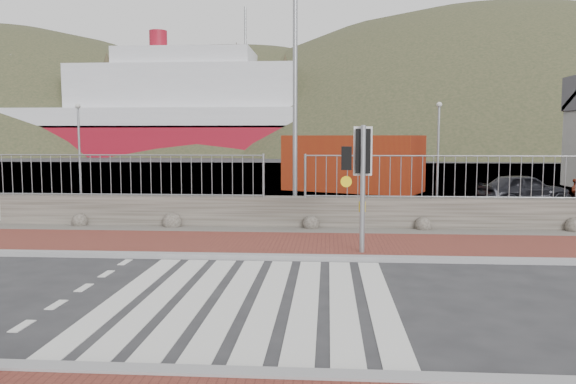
# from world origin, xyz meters

# --- Properties ---
(ground) EXTENTS (220.00, 220.00, 0.00)m
(ground) POSITION_xyz_m (0.00, 0.00, 0.00)
(ground) COLOR #28282B
(ground) RESTS_ON ground
(sidewalk_far) EXTENTS (40.00, 3.00, 0.08)m
(sidewalk_far) POSITION_xyz_m (0.00, 4.50, 0.04)
(sidewalk_far) COLOR brown
(sidewalk_far) RESTS_ON ground
(kerb_near) EXTENTS (40.00, 0.25, 0.12)m
(kerb_near) POSITION_xyz_m (0.00, -3.00, 0.05)
(kerb_near) COLOR gray
(kerb_near) RESTS_ON ground
(kerb_far) EXTENTS (40.00, 0.25, 0.12)m
(kerb_far) POSITION_xyz_m (0.00, 3.00, 0.05)
(kerb_far) COLOR gray
(kerb_far) RESTS_ON ground
(zebra_crossing) EXTENTS (4.62, 5.60, 0.01)m
(zebra_crossing) POSITION_xyz_m (-0.00, 0.00, 0.01)
(zebra_crossing) COLOR silver
(zebra_crossing) RESTS_ON ground
(gravel_strip) EXTENTS (40.00, 1.50, 0.06)m
(gravel_strip) POSITION_xyz_m (0.00, 6.50, 0.03)
(gravel_strip) COLOR #59544C
(gravel_strip) RESTS_ON ground
(stone_wall) EXTENTS (40.00, 0.60, 0.90)m
(stone_wall) POSITION_xyz_m (0.00, 7.30, 0.45)
(stone_wall) COLOR #48433B
(stone_wall) RESTS_ON ground
(railing) EXTENTS (18.07, 0.07, 1.22)m
(railing) POSITION_xyz_m (0.00, 7.15, 1.82)
(railing) COLOR gray
(railing) RESTS_ON stone_wall
(quay) EXTENTS (120.00, 40.00, 0.50)m
(quay) POSITION_xyz_m (0.00, 27.90, 0.00)
(quay) COLOR #4C4C4F
(quay) RESTS_ON ground
(water) EXTENTS (220.00, 50.00, 0.05)m
(water) POSITION_xyz_m (0.00, 62.90, 0.00)
(water) COLOR #3F4C54
(water) RESTS_ON ground
(ferry) EXTENTS (50.00, 16.00, 20.00)m
(ferry) POSITION_xyz_m (-24.65, 67.90, 5.36)
(ferry) COLOR maroon
(ferry) RESTS_ON ground
(hills_backdrop) EXTENTS (254.00, 90.00, 100.00)m
(hills_backdrop) POSITION_xyz_m (6.74, 87.90, -23.05)
(hills_backdrop) COLOR #2C331E
(hills_backdrop) RESTS_ON ground
(traffic_signal_far) EXTENTS (0.68, 0.25, 2.89)m
(traffic_signal_far) POSITION_xyz_m (1.97, 3.55, 2.09)
(traffic_signal_far) COLOR gray
(traffic_signal_far) RESTS_ON ground
(streetlight) EXTENTS (1.66, 0.53, 7.91)m
(streetlight) POSITION_xyz_m (0.38, 8.13, 4.45)
(streetlight) COLOR gray
(streetlight) RESTS_ON ground
(shipping_container) EXTENTS (7.00, 5.09, 2.69)m
(shipping_container) POSITION_xyz_m (2.44, 18.57, 1.35)
(shipping_container) COLOR maroon
(shipping_container) RESTS_ON ground
(car_a) EXTENTS (3.76, 2.30, 1.20)m
(car_a) POSITION_xyz_m (8.90, 13.64, 0.60)
(car_a) COLOR black
(car_a) RESTS_ON ground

